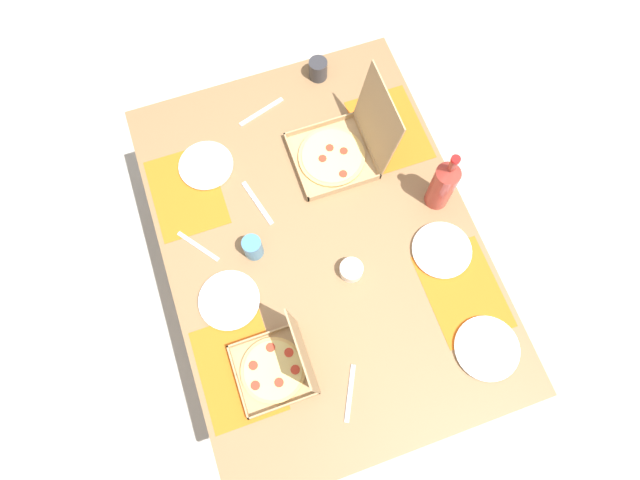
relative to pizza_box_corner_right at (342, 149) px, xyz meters
The scene contains 20 objects.
ground_plane 0.89m from the pizza_box_corner_right, 32.49° to the right, with size 6.00×6.00×0.00m, color beige.
dining_table 0.39m from the pizza_box_corner_right, 32.49° to the right, with size 1.58×1.14×0.76m.
placemat_near_left 0.62m from the pizza_box_corner_right, 94.28° to the right, with size 0.36×0.26×0.00m, color orange.
placemat_near_right 0.91m from the pizza_box_corner_right, 42.93° to the right, with size 0.36×0.26×0.00m, color orange.
placemat_far_left 0.23m from the pizza_box_corner_right, 101.64° to the left, with size 0.36×0.26×0.00m, color orange.
placemat_far_right 0.70m from the pizza_box_corner_right, 18.66° to the left, with size 0.36×0.26×0.00m, color orange.
pizza_box_corner_right is the anchor object (origin of this frame).
pizza_box_corner_left 0.85m from the pizza_box_corner_right, 34.23° to the right, with size 0.25×0.26×0.29m.
plate_far_right 0.53m from the pizza_box_corner_right, 103.81° to the right, with size 0.21×0.21×0.02m.
plate_far_left 0.91m from the pizza_box_corner_right, 13.70° to the left, with size 0.23×0.23×0.02m.
plate_middle 0.54m from the pizza_box_corner_right, 23.07° to the left, with size 0.22×0.22×0.02m.
plate_near_left 0.72m from the pizza_box_corner_right, 53.99° to the right, with size 0.22×0.22×0.02m.
soda_bottle 0.42m from the pizza_box_corner_right, 42.81° to the left, with size 0.09×0.09×0.32m.
cup_red 0.39m from the pizza_box_corner_right, behind, with size 0.08×0.08×0.09m, color #333338.
cup_dark 0.52m from the pizza_box_corner_right, 58.26° to the right, with size 0.07×0.07×0.10m, color teal.
condiment_bowl 0.48m from the pizza_box_corner_right, 15.83° to the right, with size 0.09×0.09×0.05m, color white.
knife_by_near_left 0.39m from the pizza_box_corner_right, 76.63° to the right, with size 0.21×0.02×0.01m, color #B7B7BC.
knife_by_far_right 0.38m from the pizza_box_corner_right, 140.99° to the right, with size 0.21×0.02×0.01m, color #B7B7BC.
fork_by_far_left 0.66m from the pizza_box_corner_right, 73.77° to the right, with size 0.19×0.02×0.01m, color #B7B7BC.
fork_by_near_right 0.91m from the pizza_box_corner_right, 18.20° to the right, with size 0.19×0.02×0.01m, color #B7B7BC.
Camera 1 is at (0.63, -0.22, 2.60)m, focal length 29.47 mm.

